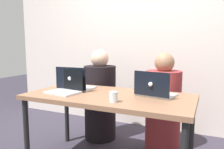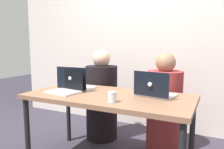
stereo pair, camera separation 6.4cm
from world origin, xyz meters
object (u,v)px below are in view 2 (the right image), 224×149
person_on_right (164,108)px  laptop_front_left (66,87)px  water_glass_right (112,98)px  person_on_left (102,99)px  laptop_back_right (154,91)px  laptop_back_left (76,84)px

person_on_right → laptop_front_left: person_on_right is taller
person_on_right → water_glass_right: size_ratio=12.73×
water_glass_right → person_on_right: bearing=73.2°
person_on_left → laptop_back_right: bearing=137.7°
person_on_left → laptop_back_left: bearing=74.8°
laptop_back_left → water_glass_right: bearing=150.2°
person_on_right → laptop_back_right: size_ratio=3.01×
laptop_front_left → water_glass_right: 0.58m
person_on_left → water_glass_right: bearing=112.3°
laptop_back_left → laptop_front_left: bearing=90.0°
laptop_back_left → laptop_back_right: bearing=-179.8°
laptop_back_right → laptop_back_left: bearing=12.1°
person_on_left → person_on_right: size_ratio=1.02×
person_on_left → water_glass_right: 1.00m
person_on_left → laptop_back_left: person_on_left is taller
person_on_right → water_glass_right: (-0.24, -0.80, 0.27)m
person_on_left → laptop_front_left: 0.72m
person_on_right → laptop_back_left: size_ratio=3.12×
water_glass_right → laptop_back_right: bearing=52.6°
laptop_back_right → laptop_front_left: laptop_back_right is taller
person_on_right → laptop_front_left: size_ratio=3.30×
laptop_back_right → water_glass_right: size_ratio=4.23×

